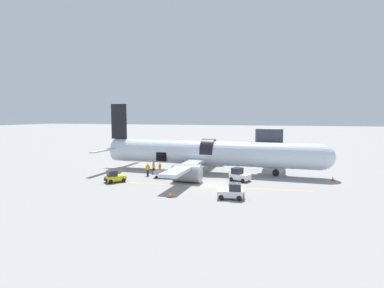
{
  "coord_description": "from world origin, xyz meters",
  "views": [
    {
      "loc": [
        8.68,
        -36.58,
        8.7
      ],
      "look_at": [
        -4.48,
        6.66,
        4.49
      ],
      "focal_mm": 28.0,
      "sensor_mm": 36.0,
      "label": 1
    }
  ],
  "objects_px": {
    "ground_crew_loader_a": "(193,170)",
    "ground_crew_driver": "(148,169)",
    "airplane": "(206,154)",
    "ground_crew_supervisor": "(154,167)",
    "ground_crew_loader_b": "(160,168)",
    "baggage_tug_lead": "(232,192)",
    "baggage_cart_loading": "(167,174)",
    "baggage_tug_rear": "(115,177)",
    "baggage_tug_mid": "(239,175)"
  },
  "relations": [
    {
      "from": "airplane",
      "to": "ground_crew_supervisor",
      "type": "bearing_deg",
      "value": -155.5
    },
    {
      "from": "baggage_tug_lead",
      "to": "baggage_cart_loading",
      "type": "height_order",
      "value": "baggage_tug_lead"
    },
    {
      "from": "airplane",
      "to": "ground_crew_loader_b",
      "type": "xyz_separation_m",
      "value": [
        -6.25,
        -3.43,
        -2.02
      ]
    },
    {
      "from": "baggage_tug_mid",
      "to": "baggage_tug_rear",
      "type": "distance_m",
      "value": 16.64
    },
    {
      "from": "baggage_cart_loading",
      "to": "baggage_tug_rear",
      "type": "bearing_deg",
      "value": -139.34
    },
    {
      "from": "baggage_tug_mid",
      "to": "ground_crew_loader_a",
      "type": "height_order",
      "value": "ground_crew_loader_a"
    },
    {
      "from": "ground_crew_loader_a",
      "to": "ground_crew_driver",
      "type": "distance_m",
      "value": 6.67
    },
    {
      "from": "baggage_cart_loading",
      "to": "airplane",
      "type": "bearing_deg",
      "value": 52.44
    },
    {
      "from": "baggage_cart_loading",
      "to": "baggage_tug_mid",
      "type": "bearing_deg",
      "value": 5.06
    },
    {
      "from": "baggage_tug_mid",
      "to": "ground_crew_driver",
      "type": "relative_size",
      "value": 1.66
    },
    {
      "from": "baggage_cart_loading",
      "to": "ground_crew_driver",
      "type": "distance_m",
      "value": 3.22
    },
    {
      "from": "baggage_tug_rear",
      "to": "ground_crew_driver",
      "type": "height_order",
      "value": "ground_crew_driver"
    },
    {
      "from": "baggage_tug_rear",
      "to": "baggage_cart_loading",
      "type": "relative_size",
      "value": 0.67
    },
    {
      "from": "ground_crew_loader_a",
      "to": "ground_crew_driver",
      "type": "bearing_deg",
      "value": -165.62
    },
    {
      "from": "ground_crew_supervisor",
      "to": "airplane",
      "type": "bearing_deg",
      "value": 24.5
    },
    {
      "from": "airplane",
      "to": "baggage_cart_loading",
      "type": "height_order",
      "value": "airplane"
    },
    {
      "from": "ground_crew_driver",
      "to": "airplane",
      "type": "bearing_deg",
      "value": 34.56
    },
    {
      "from": "baggage_tug_mid",
      "to": "baggage_tug_rear",
      "type": "bearing_deg",
      "value": -160.19
    },
    {
      "from": "ground_crew_driver",
      "to": "baggage_tug_lead",
      "type": "bearing_deg",
      "value": -31.91
    },
    {
      "from": "baggage_tug_mid",
      "to": "baggage_cart_loading",
      "type": "height_order",
      "value": "baggage_tug_mid"
    },
    {
      "from": "ground_crew_loader_b",
      "to": "ground_crew_driver",
      "type": "height_order",
      "value": "ground_crew_driver"
    },
    {
      "from": "airplane",
      "to": "baggage_tug_mid",
      "type": "height_order",
      "value": "airplane"
    },
    {
      "from": "airplane",
      "to": "ground_crew_loader_b",
      "type": "relative_size",
      "value": 21.14
    },
    {
      "from": "ground_crew_driver",
      "to": "ground_crew_supervisor",
      "type": "xyz_separation_m",
      "value": [
        0.12,
        1.79,
        -0.02
      ]
    },
    {
      "from": "baggage_cart_loading",
      "to": "ground_crew_supervisor",
      "type": "bearing_deg",
      "value": 143.7
    },
    {
      "from": "baggage_tug_rear",
      "to": "ground_crew_loader_b",
      "type": "bearing_deg",
      "value": 62.67
    },
    {
      "from": "airplane",
      "to": "baggage_tug_mid",
      "type": "relative_size",
      "value": 11.91
    },
    {
      "from": "baggage_cart_loading",
      "to": "ground_crew_supervisor",
      "type": "height_order",
      "value": "ground_crew_supervisor"
    },
    {
      "from": "baggage_cart_loading",
      "to": "ground_crew_supervisor",
      "type": "relative_size",
      "value": 2.43
    },
    {
      "from": "baggage_tug_mid",
      "to": "baggage_tug_rear",
      "type": "height_order",
      "value": "baggage_tug_mid"
    },
    {
      "from": "ground_crew_loader_a",
      "to": "ground_crew_supervisor",
      "type": "distance_m",
      "value": 6.34
    },
    {
      "from": "baggage_tug_lead",
      "to": "baggage_tug_rear",
      "type": "xyz_separation_m",
      "value": [
        -16.13,
        3.39,
        -0.03
      ]
    },
    {
      "from": "ground_crew_loader_a",
      "to": "ground_crew_loader_b",
      "type": "height_order",
      "value": "ground_crew_loader_a"
    },
    {
      "from": "ground_crew_loader_b",
      "to": "ground_crew_supervisor",
      "type": "height_order",
      "value": "ground_crew_supervisor"
    },
    {
      "from": "ground_crew_supervisor",
      "to": "baggage_tug_rear",
      "type": "bearing_deg",
      "value": -109.58
    },
    {
      "from": "airplane",
      "to": "ground_crew_loader_a",
      "type": "height_order",
      "value": "airplane"
    },
    {
      "from": "baggage_tug_mid",
      "to": "ground_crew_loader_a",
      "type": "distance_m",
      "value": 6.94
    },
    {
      "from": "baggage_tug_rear",
      "to": "baggage_tug_mid",
      "type": "bearing_deg",
      "value": 19.81
    },
    {
      "from": "ground_crew_loader_a",
      "to": "ground_crew_loader_b",
      "type": "relative_size",
      "value": 1.04
    },
    {
      "from": "baggage_tug_rear",
      "to": "ground_crew_supervisor",
      "type": "xyz_separation_m",
      "value": [
        2.48,
        6.98,
        0.26
      ]
    },
    {
      "from": "airplane",
      "to": "baggage_tug_lead",
      "type": "relative_size",
      "value": 12.1
    },
    {
      "from": "ground_crew_loader_b",
      "to": "ground_crew_loader_a",
      "type": "bearing_deg",
      "value": -0.45
    },
    {
      "from": "baggage_tug_mid",
      "to": "baggage_tug_rear",
      "type": "xyz_separation_m",
      "value": [
        -15.66,
        -5.64,
        -0.06
      ]
    },
    {
      "from": "ground_crew_loader_b",
      "to": "ground_crew_supervisor",
      "type": "relative_size",
      "value": 0.96
    },
    {
      "from": "baggage_tug_lead",
      "to": "baggage_tug_mid",
      "type": "xyz_separation_m",
      "value": [
        -0.47,
        9.03,
        0.03
      ]
    },
    {
      "from": "airplane",
      "to": "baggage_cart_loading",
      "type": "bearing_deg",
      "value": -127.56
    },
    {
      "from": "baggage_tug_rear",
      "to": "airplane",
      "type": "bearing_deg",
      "value": 46.45
    },
    {
      "from": "baggage_tug_rear",
      "to": "ground_crew_supervisor",
      "type": "relative_size",
      "value": 1.63
    },
    {
      "from": "ground_crew_loader_b",
      "to": "baggage_tug_mid",
      "type": "bearing_deg",
      "value": -5.87
    },
    {
      "from": "airplane",
      "to": "baggage_tug_mid",
      "type": "distance_m",
      "value": 7.8
    }
  ]
}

